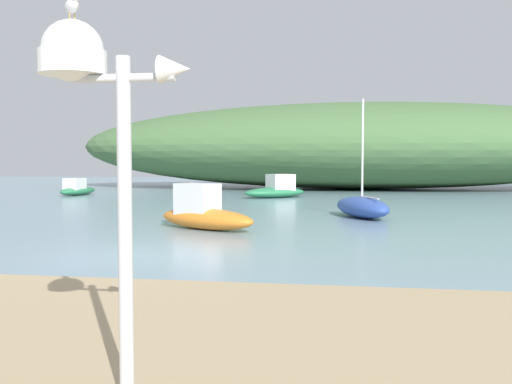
{
  "coord_description": "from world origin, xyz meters",
  "views": [
    {
      "loc": [
        4.61,
        -12.64,
        2.19
      ],
      "look_at": [
        1.64,
        5.97,
        1.15
      ],
      "focal_mm": 40.38,
      "sensor_mm": 36.0,
      "label": 1
    }
  ],
  "objects_px": {
    "motorboat_off_point": "(203,213)",
    "sailboat_centre_water": "(362,207)",
    "motorboat_mid_channel": "(276,189)",
    "seagull_on_radar": "(72,4)",
    "motorboat_east_reach": "(77,189)",
    "mast_structure": "(88,85)"
  },
  "relations": [
    {
      "from": "motorboat_east_reach",
      "to": "sailboat_centre_water",
      "type": "relative_size",
      "value": 0.78
    },
    {
      "from": "motorboat_east_reach",
      "to": "sailboat_centre_water",
      "type": "bearing_deg",
      "value": -33.68
    },
    {
      "from": "motorboat_mid_channel",
      "to": "motorboat_east_reach",
      "type": "xyz_separation_m",
      "value": [
        -12.71,
        0.31,
        -0.1
      ]
    },
    {
      "from": "mast_structure",
      "to": "seagull_on_radar",
      "type": "distance_m",
      "value": 0.66
    },
    {
      "from": "mast_structure",
      "to": "motorboat_east_reach",
      "type": "height_order",
      "value": "mast_structure"
    },
    {
      "from": "sailboat_centre_water",
      "to": "motorboat_off_point",
      "type": "bearing_deg",
      "value": -138.12
    },
    {
      "from": "motorboat_mid_channel",
      "to": "sailboat_centre_water",
      "type": "relative_size",
      "value": 0.89
    },
    {
      "from": "mast_structure",
      "to": "sailboat_centre_water",
      "type": "xyz_separation_m",
      "value": [
        2.66,
        17.88,
        -2.39
      ]
    },
    {
      "from": "seagull_on_radar",
      "to": "motorboat_off_point",
      "type": "height_order",
      "value": "seagull_on_radar"
    },
    {
      "from": "seagull_on_radar",
      "to": "motorboat_mid_channel",
      "type": "xyz_separation_m",
      "value": [
        -1.93,
        29.17,
        -2.97
      ]
    },
    {
      "from": "motorboat_off_point",
      "to": "sailboat_centre_water",
      "type": "height_order",
      "value": "sailboat_centre_water"
    },
    {
      "from": "sailboat_centre_water",
      "to": "seagull_on_radar",
      "type": "bearing_deg",
      "value": -98.81
    },
    {
      "from": "mast_structure",
      "to": "motorboat_east_reach",
      "type": "xyz_separation_m",
      "value": [
        -14.75,
        29.47,
        -2.41
      ]
    },
    {
      "from": "motorboat_off_point",
      "to": "motorboat_east_reach",
      "type": "height_order",
      "value": "motorboat_off_point"
    },
    {
      "from": "motorboat_mid_channel",
      "to": "motorboat_east_reach",
      "type": "bearing_deg",
      "value": 178.59
    },
    {
      "from": "seagull_on_radar",
      "to": "motorboat_mid_channel",
      "type": "height_order",
      "value": "seagull_on_radar"
    },
    {
      "from": "seagull_on_radar",
      "to": "motorboat_east_reach",
      "type": "height_order",
      "value": "seagull_on_radar"
    },
    {
      "from": "seagull_on_radar",
      "to": "motorboat_off_point",
      "type": "xyz_separation_m",
      "value": [
        -2.32,
        13.32,
        -2.94
      ]
    },
    {
      "from": "seagull_on_radar",
      "to": "sailboat_centre_water",
      "type": "relative_size",
      "value": 0.05
    },
    {
      "from": "mast_structure",
      "to": "motorboat_mid_channel",
      "type": "height_order",
      "value": "mast_structure"
    },
    {
      "from": "motorboat_off_point",
      "to": "sailboat_centre_water",
      "type": "relative_size",
      "value": 0.85
    },
    {
      "from": "seagull_on_radar",
      "to": "motorboat_mid_channel",
      "type": "bearing_deg",
      "value": 93.78
    }
  ]
}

